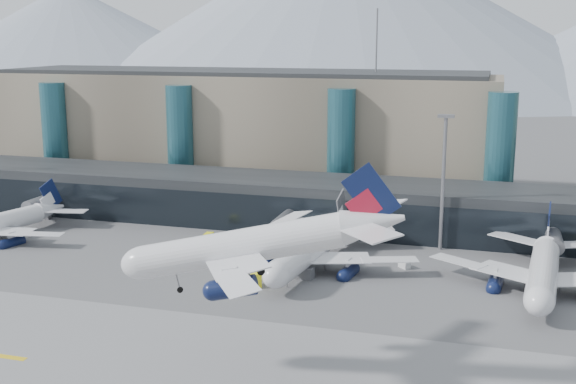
# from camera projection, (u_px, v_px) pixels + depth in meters

# --- Properties ---
(ground) EXTENTS (900.00, 900.00, 0.00)m
(ground) POSITION_uv_depth(u_px,v_px,m) (192.00, 328.00, 99.92)
(ground) COLOR #515154
(ground) RESTS_ON ground
(runway_strip) EXTENTS (400.00, 40.00, 0.04)m
(runway_strip) POSITION_uv_depth(u_px,v_px,m) (141.00, 376.00, 85.84)
(runway_strip) COLOR slate
(runway_strip) RESTS_ON ground
(runway_markings) EXTENTS (128.00, 1.00, 0.02)m
(runway_markings) POSITION_uv_depth(u_px,v_px,m) (141.00, 376.00, 85.83)
(runway_markings) COLOR gold
(runway_markings) RESTS_ON ground
(concourse) EXTENTS (170.00, 27.00, 10.00)m
(concourse) POSITION_uv_depth(u_px,v_px,m) (301.00, 202.00, 153.03)
(concourse) COLOR black
(concourse) RESTS_ON ground
(terminal_main) EXTENTS (130.00, 30.00, 31.00)m
(terminal_main) POSITION_uv_depth(u_px,v_px,m) (241.00, 130.00, 187.88)
(terminal_main) COLOR gray
(terminal_main) RESTS_ON ground
(teal_towers) EXTENTS (116.40, 19.40, 46.00)m
(teal_towers) POSITION_uv_depth(u_px,v_px,m) (258.00, 146.00, 170.46)
(teal_towers) COLOR #245765
(teal_towers) RESTS_ON ground
(mountain_ridge) EXTENTS (910.00, 400.00, 110.00)m
(mountain_ridge) POSITION_uv_depth(u_px,v_px,m) (464.00, 25.00, 442.39)
(mountain_ridge) COLOR gray
(mountain_ridge) RESTS_ON ground
(lightmast_mid) EXTENTS (3.00, 1.20, 25.60)m
(lightmast_mid) POSITION_uv_depth(u_px,v_px,m) (443.00, 175.00, 133.72)
(lightmast_mid) COLOR slate
(lightmast_mid) RESTS_ON ground
(hero_jet) EXTENTS (34.46, 34.77, 11.25)m
(hero_jet) POSITION_uv_depth(u_px,v_px,m) (268.00, 235.00, 80.66)
(hero_jet) COLOR silver
(hero_jet) RESTS_ON ground
(jet_parked_left) EXTENTS (33.22, 34.65, 11.12)m
(jet_parked_left) POSITION_uv_depth(u_px,v_px,m) (3.00, 217.00, 144.32)
(jet_parked_left) COLOR silver
(jet_parked_left) RESTS_ON ground
(jet_parked_mid) EXTENTS (38.20, 38.13, 12.39)m
(jet_parked_mid) POSITION_uv_depth(u_px,v_px,m) (317.00, 239.00, 126.82)
(jet_parked_mid) COLOR silver
(jet_parked_mid) RESTS_ON ground
(jet_parked_right) EXTENTS (38.40, 37.93, 12.41)m
(jet_parked_right) POSITION_uv_depth(u_px,v_px,m) (545.00, 258.00, 115.98)
(jet_parked_right) COLOR silver
(jet_parked_right) RESTS_ON ground
(veh_a) EXTENTS (3.36, 2.16, 1.78)m
(veh_a) POSITION_uv_depth(u_px,v_px,m) (22.00, 232.00, 145.21)
(veh_a) COLOR silver
(veh_a) RESTS_ON ground
(veh_b) EXTENTS (1.62, 2.48, 1.38)m
(veh_b) POSITION_uv_depth(u_px,v_px,m) (209.00, 237.00, 142.79)
(veh_b) COLOR yellow
(veh_b) RESTS_ON ground
(veh_c) EXTENTS (3.82, 2.41, 1.98)m
(veh_c) POSITION_uv_depth(u_px,v_px,m) (303.00, 273.00, 120.23)
(veh_c) COLOR #4D4D52
(veh_c) RESTS_ON ground
(veh_d) EXTENTS (2.73, 2.97, 1.51)m
(veh_d) POSITION_uv_depth(u_px,v_px,m) (545.00, 263.00, 125.88)
(veh_d) COLOR silver
(veh_d) RESTS_ON ground
(veh_g) EXTENTS (2.33, 2.31, 1.21)m
(veh_g) POSITION_uv_depth(u_px,v_px,m) (404.00, 265.00, 125.66)
(veh_g) COLOR silver
(veh_g) RESTS_ON ground
(veh_h) EXTENTS (4.81, 4.08, 2.36)m
(veh_h) POSITION_uv_depth(u_px,v_px,m) (247.00, 280.00, 116.06)
(veh_h) COLOR yellow
(veh_h) RESTS_ON ground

